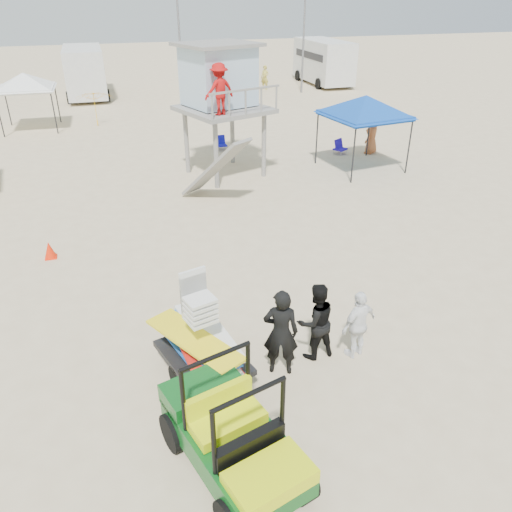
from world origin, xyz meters
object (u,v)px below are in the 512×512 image
object	(u,v)px
surf_trailer	(201,341)
man_left	(281,332)
lifeguard_tower	(220,82)
canopy_blue	(366,99)
utility_cart	(232,430)

from	to	relation	value
surf_trailer	man_left	world-z (taller)	surf_trailer
lifeguard_tower	canopy_blue	distance (m)	5.92
utility_cart	canopy_blue	distance (m)	16.12
utility_cart	man_left	xyz separation A→B (m)	(1.52, 2.04, 0.03)
man_left	lifeguard_tower	xyz separation A→B (m)	(1.85, 12.17, 2.72)
man_left	canopy_blue	distance (m)	13.60
surf_trailer	lifeguard_tower	distance (m)	12.65
man_left	canopy_blue	size ratio (longest dim) A/B	0.55
lifeguard_tower	surf_trailer	bearing A→B (deg)	-105.85
surf_trailer	canopy_blue	size ratio (longest dim) A/B	0.74
surf_trailer	canopy_blue	xyz separation A→B (m)	(9.14, 10.79, 2.03)
utility_cart	man_left	distance (m)	2.54
utility_cart	lifeguard_tower	xyz separation A→B (m)	(3.38, 14.21, 2.75)
man_left	lifeguard_tower	bearing A→B (deg)	-77.81
lifeguard_tower	canopy_blue	xyz separation A→B (m)	(5.77, -1.08, -0.78)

